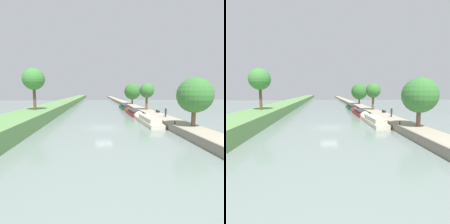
{
  "view_description": "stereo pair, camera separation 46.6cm",
  "coord_description": "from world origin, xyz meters",
  "views": [
    {
      "loc": [
        -1.17,
        -25.76,
        5.38
      ],
      "look_at": [
        2.26,
        10.82,
        1.0
      ],
      "focal_mm": 28.25,
      "sensor_mm": 36.0,
      "label": 1
    },
    {
      "loc": [
        -0.7,
        -25.8,
        5.38
      ],
      "look_at": [
        2.26,
        10.82,
        1.0
      ],
      "focal_mm": 28.25,
      "sensor_mm": 36.0,
      "label": 2
    }
  ],
  "objects": [
    {
      "name": "tree_rightbank_midnear",
      "position": [
        10.98,
        15.3,
        5.46
      ],
      "size": [
        3.47,
        3.47,
        6.32
      ],
      "color": "brown",
      "rests_on": "right_towpath"
    },
    {
      "name": "right_towpath",
      "position": [
        10.66,
        0.0,
        0.47
      ],
      "size": [
        3.12,
        260.0,
        0.94
      ],
      "color": "#9E937F",
      "rests_on": "ground_plane"
    },
    {
      "name": "narrowboat_cream",
      "position": [
        7.52,
        3.43,
        0.5
      ],
      "size": [
        2.14,
        11.23,
        2.03
      ],
      "color": "beige",
      "rests_on": "ground_plane"
    },
    {
      "name": "tree_rightbank_near",
      "position": [
        11.18,
        -4.76,
        4.85
      ],
      "size": [
        4.4,
        4.4,
        6.13
      ],
      "color": "brown",
      "rests_on": "right_towpath"
    },
    {
      "name": "mooring_bollard_near",
      "position": [
        9.39,
        -3.39,
        1.17
      ],
      "size": [
        0.16,
        0.16,
        0.45
      ],
      "color": "black",
      "rests_on": "right_towpath"
    },
    {
      "name": "ground_plane",
      "position": [
        0.0,
        0.0,
        0.0
      ],
      "size": [
        160.0,
        160.0,
        0.0
      ],
      "primitive_type": "plane",
      "color": "slate"
    },
    {
      "name": "mooring_bollard_far",
      "position": [
        9.39,
        32.19,
        1.17
      ],
      "size": [
        0.16,
        0.16,
        0.45
      ],
      "color": "black",
      "rests_on": "right_towpath"
    },
    {
      "name": "narrowboat_red",
      "position": [
        7.41,
        14.27,
        0.47
      ],
      "size": [
        1.98,
        10.75,
        1.88
      ],
      "color": "maroon",
      "rests_on": "ground_plane"
    },
    {
      "name": "tree_leftbank_downstream",
      "position": [
        -12.09,
        7.1,
        7.44
      ],
      "size": [
        3.84,
        3.84,
        7.45
      ],
      "color": "brown",
      "rests_on": "left_grassy_bank"
    },
    {
      "name": "narrowboat_green",
      "position": [
        7.5,
        27.11,
        0.57
      ],
      "size": [
        1.82,
        11.83,
        1.94
      ],
      "color": "#1E6033",
      "rests_on": "ground_plane"
    },
    {
      "name": "tree_rightbank_midfar",
      "position": [
        11.77,
        35.54,
        5.27
      ],
      "size": [
        5.69,
        5.69,
        7.18
      ],
      "color": "#4C3828",
      "rests_on": "right_towpath"
    },
    {
      "name": "park_bench",
      "position": [
        11.77,
        9.73,
        1.29
      ],
      "size": [
        0.44,
        1.5,
        0.47
      ],
      "color": "#333338",
      "rests_on": "right_towpath"
    },
    {
      "name": "person_walking",
      "position": [
        10.92,
        3.49,
        1.81
      ],
      "size": [
        0.34,
        0.34,
        1.66
      ],
      "color": "#282D42",
      "rests_on": "right_towpath"
    },
    {
      "name": "stone_quay",
      "position": [
        8.97,
        0.0,
        0.5
      ],
      "size": [
        0.25,
        260.0,
        0.99
      ],
      "color": "gray",
      "rests_on": "ground_plane"
    },
    {
      "name": "left_grassy_bank",
      "position": [
        -12.14,
        0.0,
        0.99
      ],
      "size": [
        6.09,
        260.0,
        1.97
      ],
      "color": "#5B894C",
      "rests_on": "ground_plane"
    }
  ]
}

